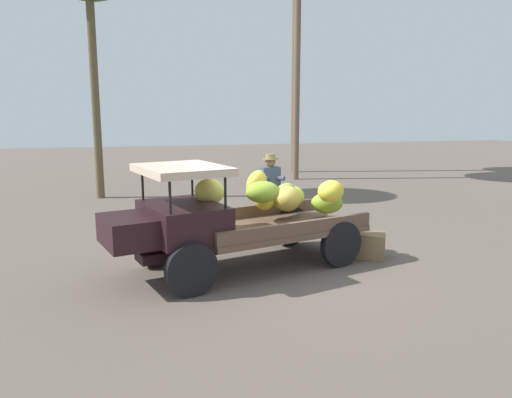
% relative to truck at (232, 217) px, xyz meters
% --- Properties ---
extents(ground_plane, '(60.00, 60.00, 0.00)m').
position_rel_truck_xyz_m(ground_plane, '(-0.72, -0.17, -0.91)').
color(ground_plane, '#65584E').
extents(truck, '(4.66, 2.71, 1.84)m').
position_rel_truck_xyz_m(truck, '(0.00, 0.00, 0.00)').
color(truck, black).
rests_on(truck, ground).
extents(farmer, '(0.52, 0.47, 1.77)m').
position_rel_truck_xyz_m(farmer, '(-1.28, -2.16, 0.09)').
color(farmer, '#4D4D67').
rests_on(farmer, ground).
extents(wooden_crate, '(0.68, 0.67, 0.45)m').
position_rel_truck_xyz_m(wooden_crate, '(-2.63, -0.01, -0.69)').
color(wooden_crate, olive).
rests_on(wooden_crate, ground).
extents(loose_banana_bunch, '(0.64, 0.59, 0.38)m').
position_rel_truck_xyz_m(loose_banana_bunch, '(-1.02, -2.49, -0.73)').
color(loose_banana_bunch, '#87BF35').
rests_on(loose_banana_bunch, ground).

